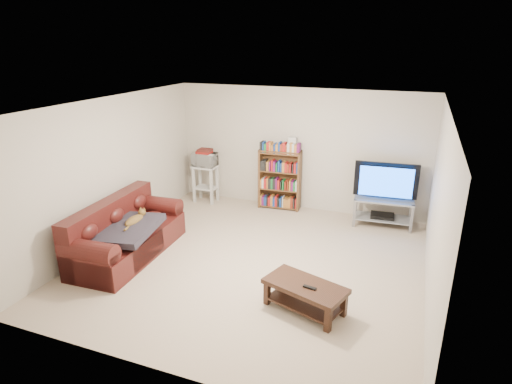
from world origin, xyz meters
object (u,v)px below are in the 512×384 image
at_px(sofa, 124,236).
at_px(tv_stand, 383,207).
at_px(coffee_table, 305,292).
at_px(bookshelf, 280,179).

bearing_deg(sofa, tv_stand, 32.65).
height_order(coffee_table, bookshelf, bookshelf).
distance_m(coffee_table, bookshelf, 3.53).
height_order(tv_stand, bookshelf, bookshelf).
bearing_deg(bookshelf, coffee_table, -70.73).
xyz_separation_m(coffee_table, tv_stand, (0.66, 3.06, 0.10)).
distance_m(sofa, tv_stand, 4.55).
bearing_deg(sofa, coffee_table, -10.75).
height_order(sofa, coffee_table, sofa).
bearing_deg(coffee_table, sofa, -170.06).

